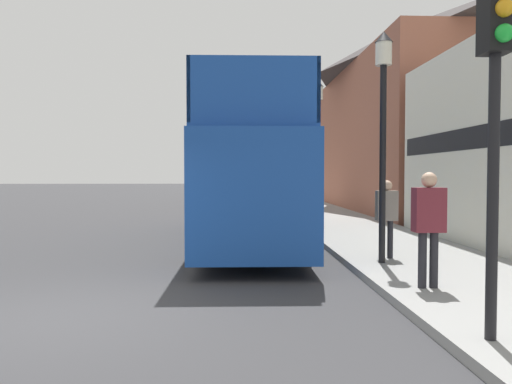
# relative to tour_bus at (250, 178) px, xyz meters

# --- Properties ---
(ground_plane) EXTENTS (144.00, 144.00, 0.00)m
(ground_plane) POSITION_rel_tour_bus_xyz_m (-2.78, 13.72, -1.81)
(ground_plane) COLOR #333335
(sidewalk) EXTENTS (3.45, 108.00, 0.14)m
(sidewalk) POSITION_rel_tour_bus_xyz_m (3.60, 10.72, -1.74)
(sidewalk) COLOR gray
(sidewalk) RESTS_ON ground_plane
(brick_terrace_rear) EXTENTS (6.00, 19.82, 9.80)m
(brick_terrace_rear) POSITION_rel_tour_bus_xyz_m (8.33, 13.18, 3.09)
(brick_terrace_rear) COLOR #935642
(brick_terrace_rear) RESTS_ON ground_plane
(tour_bus) EXTENTS (2.62, 10.37, 4.07)m
(tour_bus) POSITION_rel_tour_bus_xyz_m (0.00, 0.00, 0.00)
(tour_bus) COLOR #19479E
(tour_bus) RESTS_ON ground_plane
(parked_car_ahead_of_bus) EXTENTS (1.96, 4.19, 1.35)m
(parked_car_ahead_of_bus) POSITION_rel_tour_bus_xyz_m (0.74, 8.37, -1.17)
(parked_car_ahead_of_bus) COLOR silver
(parked_car_ahead_of_bus) RESTS_ON ground_plane
(pedestrian_nearest) EXTENTS (0.48, 0.26, 1.81)m
(pedestrian_nearest) POSITION_rel_tour_bus_xyz_m (2.60, -6.33, -0.57)
(pedestrian_nearest) COLOR #232328
(pedestrian_nearest) RESTS_ON sidewalk
(pedestrian_second) EXTENTS (0.43, 0.24, 1.65)m
(pedestrian_second) POSITION_rel_tour_bus_xyz_m (2.79, -3.57, -0.67)
(pedestrian_second) COLOR #232328
(pedestrian_second) RESTS_ON sidewalk
(traffic_signal) EXTENTS (0.28, 0.42, 3.91)m
(traffic_signal) POSITION_rel_tour_bus_xyz_m (2.32, -8.79, 1.19)
(traffic_signal) COLOR black
(traffic_signal) RESTS_ON sidewalk
(lamp_post_nearest) EXTENTS (0.35, 0.35, 4.61)m
(lamp_post_nearest) POSITION_rel_tour_bus_xyz_m (2.53, -4.11, 1.52)
(lamp_post_nearest) COLOR black
(lamp_post_nearest) RESTS_ON sidewalk
(lamp_post_second) EXTENTS (0.35, 0.35, 5.03)m
(lamp_post_second) POSITION_rel_tour_bus_xyz_m (2.48, 3.32, 1.78)
(lamp_post_second) COLOR black
(lamp_post_second) RESTS_ON sidewalk
(lamp_post_third) EXTENTS (0.35, 0.35, 4.27)m
(lamp_post_third) POSITION_rel_tour_bus_xyz_m (2.38, 10.76, 1.31)
(lamp_post_third) COLOR black
(lamp_post_third) RESTS_ON sidewalk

